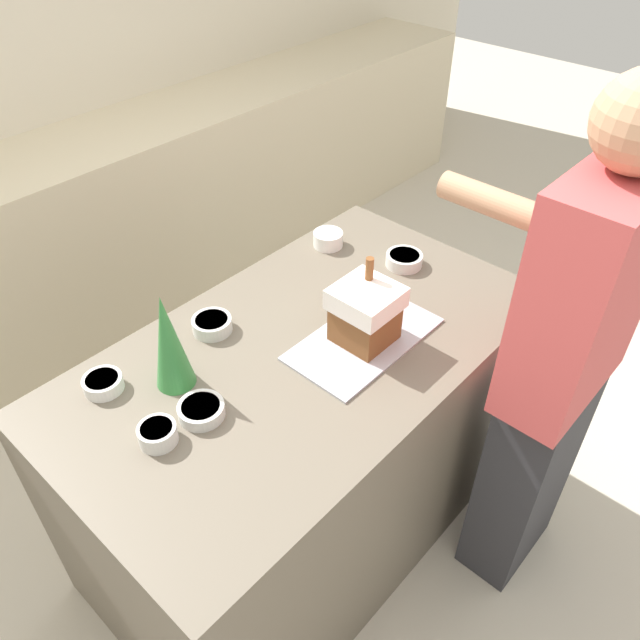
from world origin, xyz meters
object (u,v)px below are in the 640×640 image
at_px(decorative_tree, 169,342).
at_px(candy_bowl_far_right, 201,410).
at_px(baking_tray, 364,339).
at_px(candy_bowl_beside_tree, 328,238).
at_px(candy_bowl_far_left, 103,383).
at_px(person, 559,370).
at_px(candy_bowl_behind_tray, 212,324).
at_px(gingerbread_house, 365,313).
at_px(candy_bowl_near_tray_left, 158,433).
at_px(candy_bowl_center_rear, 404,259).

height_order(decorative_tree, candy_bowl_far_right, decorative_tree).
relative_size(baking_tray, candy_bowl_far_right, 3.82).
bearing_deg(candy_bowl_beside_tree, candy_bowl_far_left, -178.41).
distance_m(candy_bowl_beside_tree, person, 0.93).
xyz_separation_m(baking_tray, person, (0.27, -0.50, -0.00)).
height_order(candy_bowl_behind_tray, candy_bowl_far_left, candy_bowl_behind_tray).
relative_size(gingerbread_house, decorative_tree, 0.85).
distance_m(baking_tray, candy_bowl_near_tray_left, 0.67).
xyz_separation_m(candy_bowl_beside_tree, candy_bowl_near_tray_left, (-0.97, -0.29, -0.00)).
bearing_deg(candy_bowl_center_rear, gingerbread_house, -159.78).
distance_m(candy_bowl_far_right, candy_bowl_far_left, 0.30).
xyz_separation_m(decorative_tree, candy_bowl_far_left, (-0.15, 0.13, -0.13)).
height_order(gingerbread_house, candy_bowl_far_right, gingerbread_house).
xyz_separation_m(baking_tray, decorative_tree, (-0.49, 0.28, 0.15)).
height_order(candy_bowl_near_tray_left, person, person).
relative_size(candy_bowl_near_tray_left, candy_bowl_far_left, 0.91).
bearing_deg(candy_bowl_near_tray_left, candy_bowl_far_right, -5.96).
bearing_deg(candy_bowl_near_tray_left, person, -34.63).
distance_m(candy_bowl_behind_tray, person, 1.03).
bearing_deg(baking_tray, candy_bowl_far_left, 147.97).
relative_size(decorative_tree, person, 0.17).
bearing_deg(candy_bowl_center_rear, person, -101.47).
distance_m(candy_bowl_behind_tray, candy_bowl_far_right, 0.35).
distance_m(candy_bowl_near_tray_left, person, 1.13).
bearing_deg(candy_bowl_far_left, candy_bowl_far_right, -66.48).
bearing_deg(person, candy_bowl_center_rear, 78.53).
distance_m(decorative_tree, person, 1.10).
relative_size(baking_tray, candy_bowl_behind_tray, 3.90).
xyz_separation_m(candy_bowl_behind_tray, candy_bowl_near_tray_left, (-0.37, -0.23, 0.00)).
height_order(candy_bowl_behind_tray, candy_bowl_near_tray_left, candy_bowl_near_tray_left).
xyz_separation_m(baking_tray, candy_bowl_far_right, (-0.52, 0.13, 0.02)).
relative_size(candy_bowl_beside_tree, candy_bowl_far_right, 0.87).
relative_size(baking_tray, candy_bowl_center_rear, 3.72).
distance_m(candy_bowl_behind_tray, candy_bowl_far_left, 0.37).
height_order(decorative_tree, candy_bowl_near_tray_left, decorative_tree).
distance_m(candy_bowl_near_tray_left, candy_bowl_far_right, 0.13).
height_order(gingerbread_house, candy_bowl_center_rear, gingerbread_house).
bearing_deg(decorative_tree, gingerbread_house, -29.34).
distance_m(gingerbread_house, candy_bowl_near_tray_left, 0.67).
bearing_deg(candy_bowl_far_left, gingerbread_house, -32.00).
bearing_deg(candy_bowl_far_left, candy_bowl_near_tray_left, -91.89).
bearing_deg(gingerbread_house, candy_bowl_far_left, 148.00).
bearing_deg(gingerbread_house, candy_bowl_near_tray_left, 167.89).
relative_size(baking_tray, candy_bowl_far_left, 4.37).
xyz_separation_m(candy_bowl_center_rear, person, (-0.13, -0.65, -0.02)).
bearing_deg(candy_bowl_near_tray_left, candy_bowl_far_left, 88.11).
bearing_deg(gingerbread_house, candy_bowl_center_rear, 20.22).
xyz_separation_m(gingerbread_house, candy_bowl_behind_tray, (-0.28, 0.37, -0.08)).
distance_m(gingerbread_house, candy_bowl_behind_tray, 0.47).
bearing_deg(candy_bowl_behind_tray, candy_bowl_far_left, 175.48).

